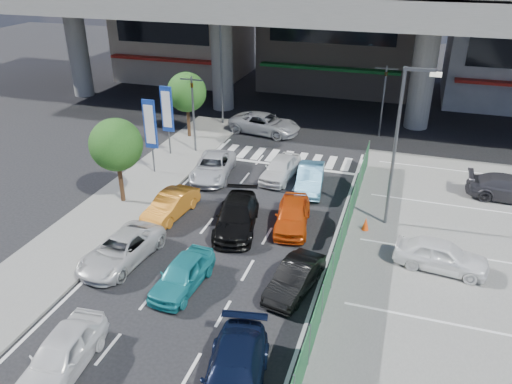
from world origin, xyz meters
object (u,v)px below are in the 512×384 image
(taxi_orange_left, at_px, (171,205))
(sedan_black_mid, at_px, (237,216))
(van_white_back_left, at_px, (61,354))
(sedan_white_front_mid, at_px, (280,168))
(signboard_near, at_px, (150,126))
(traffic_cone, at_px, (366,224))
(signboard_far, at_px, (167,111))
(taxi_teal_mid, at_px, (182,274))
(street_lamp_left, at_px, (223,64))
(tree_far, at_px, (187,92))
(kei_truck_front_right, at_px, (310,178))
(sedan_white_mid_left, at_px, (121,250))
(wagon_silver_front_left, at_px, (213,167))
(traffic_light_left, at_px, (192,96))
(taxi_orange_right, at_px, (292,215))
(parked_sedan_white, at_px, (441,255))
(hatch_black_mid_right, at_px, (295,278))
(crossing_wagon_silver, at_px, (265,124))
(parked_sedan_dgrey, at_px, (511,188))
(minivan_navy_back, at_px, (234,376))
(tree_near, at_px, (116,145))
(traffic_light_right, at_px, (385,84))
(street_lamp_right, at_px, (400,136))

(taxi_orange_left, xyz_separation_m, sedan_black_mid, (3.71, -0.16, 0.05))
(van_white_back_left, bearing_deg, sedan_white_front_mid, 75.05)
(signboard_near, relative_size, traffic_cone, 6.87)
(signboard_far, bearing_deg, taxi_teal_mid, -61.51)
(street_lamp_left, distance_m, tree_far, 4.04)
(sedan_white_front_mid, height_order, kei_truck_front_right, sedan_white_front_mid)
(sedan_white_mid_left, bearing_deg, street_lamp_left, 103.20)
(wagon_silver_front_left, height_order, kei_truck_front_right, kei_truck_front_right)
(wagon_silver_front_left, xyz_separation_m, kei_truck_front_right, (6.00, 0.13, 0.03))
(traffic_light_left, height_order, signboard_near, traffic_light_left)
(traffic_cone, bearing_deg, sedan_white_mid_left, -149.04)
(taxi_orange_left, distance_m, kei_truck_front_right, 8.24)
(taxi_orange_right, bearing_deg, traffic_cone, 3.30)
(signboard_far, distance_m, sedan_black_mid, 11.08)
(wagon_silver_front_left, distance_m, parked_sedan_white, 14.44)
(taxi_orange_left, bearing_deg, taxi_orange_right, 14.23)
(signboard_near, height_order, sedan_black_mid, signboard_near)
(sedan_black_mid, bearing_deg, street_lamp_left, 101.31)
(taxi_orange_right, distance_m, sedan_white_front_mid, 5.80)
(tree_far, bearing_deg, hatch_black_mid_right, -52.49)
(taxi_teal_mid, xyz_separation_m, wagon_silver_front_left, (-2.95, 10.58, 0.00))
(kei_truck_front_right, bearing_deg, taxi_orange_right, -96.36)
(signboard_far, relative_size, crossing_wagon_silver, 0.88)
(tree_far, relative_size, van_white_back_left, 1.19)
(tree_far, xyz_separation_m, van_white_back_left, (5.33, -21.78, -2.70))
(tree_far, bearing_deg, kei_truck_front_right, -29.09)
(hatch_black_mid_right, bearing_deg, traffic_cone, 79.64)
(tree_far, distance_m, parked_sedan_dgrey, 21.65)
(tree_far, distance_m, van_white_back_left, 22.58)
(taxi_orange_right, xyz_separation_m, parked_sedan_dgrey, (10.81, 6.51, 0.04))
(tree_far, height_order, parked_sedan_dgrey, tree_far)
(traffic_cone, bearing_deg, sedan_black_mid, -164.16)
(taxi_teal_mid, relative_size, hatch_black_mid_right, 1.02)
(traffic_light_left, bearing_deg, crossing_wagon_silver, 55.94)
(street_lamp_left, relative_size, taxi_orange_right, 1.98)
(taxi_orange_right, relative_size, parked_sedan_dgrey, 0.87)
(traffic_light_left, height_order, minivan_navy_back, traffic_light_left)
(street_lamp_left, distance_m, van_white_back_left, 25.89)
(van_white_back_left, bearing_deg, minivan_navy_back, 3.39)
(sedan_white_front_mid, relative_size, crossing_wagon_silver, 0.75)
(tree_far, height_order, van_white_back_left, tree_far)
(traffic_light_left, xyz_separation_m, parked_sedan_dgrey, (19.56, -1.25, -3.20))
(hatch_black_mid_right, bearing_deg, taxi_teal_mid, -154.19)
(tree_near, relative_size, tree_far, 1.00)
(traffic_light_right, height_order, sedan_black_mid, traffic_light_right)
(sedan_white_front_mid, relative_size, kei_truck_front_right, 0.97)
(street_lamp_left, xyz_separation_m, tree_far, (-1.47, -3.50, -1.38))
(street_lamp_right, height_order, hatch_black_mid_right, street_lamp_right)
(taxi_teal_mid, bearing_deg, sedan_white_front_mid, 88.51)
(hatch_black_mid_right, bearing_deg, sedan_black_mid, 145.74)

